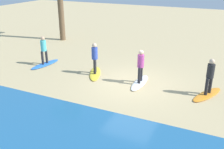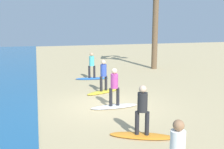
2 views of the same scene
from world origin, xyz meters
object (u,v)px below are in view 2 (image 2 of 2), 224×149
Objects in this scene: surfer_orange at (142,107)px; surfer_blue at (92,63)px; surfboard_white at (114,106)px; surfboard_yellow at (104,91)px; surfboard_orange at (142,136)px; surfboard_blue at (92,78)px; surfer_white at (114,84)px; surfer_yellow at (104,73)px.

surfer_orange is 9.20m from surfer_blue.
surfboard_white is 1.00× the size of surfboard_yellow.
surfboard_orange is 9.20m from surfboard_blue.
surfboard_white is 6.10m from surfer_blue.
surfboard_orange is at bearing -90.00° from surfer_orange.
surfboard_yellow is (5.80, -0.14, 0.00)m from surfboard_orange.
surfer_white is 1.00× the size of surfer_yellow.
surfboard_blue is at bearing -0.89° from surfer_yellow.
surfer_orange and surfer_blue have the same top height.
surfboard_blue is 1.28× the size of surfer_blue.
surfboard_blue is (6.01, -0.21, -0.99)m from surfer_white.
surfer_yellow is (2.61, -0.16, 0.99)m from surfboard_white.
surfboard_blue is at bearing -115.72° from surfboard_yellow.
surfer_orange reaches higher than surfboard_yellow.
surfboard_blue is (9.20, -0.20, 0.00)m from surfboard_orange.
surfer_white is 2.62m from surfer_yellow.
surfboard_white is at bearing 95.35° from surfboard_blue.
surfboard_orange and surfboard_blue have the same top height.
surfboard_orange is 5.80m from surfboard_yellow.
surfboard_white is 0.99m from surfer_white.
surfboard_white is at bearing -65.95° from surfboard_orange.
surfer_yellow is at bearing -1.41° from surfer_orange.
surfer_white is at bearing -1.50° from surfboard_white.
surfboard_white is 1.28× the size of surfer_blue.
surfboard_yellow is 3.54m from surfer_blue.
surfboard_orange is at bearing 178.78° from surfer_blue.
surfer_white is 2.80m from surfboard_yellow.
surfer_white is (0.00, 0.00, 0.99)m from surfboard_white.
surfer_white is at bearing 176.50° from surfer_yellow.
surfer_orange is 3.34m from surfboard_white.
surfboard_orange and surfboard_white have the same top height.
surfer_white is (3.19, 0.02, 0.99)m from surfboard_orange.
surfboard_orange is at bearing 178.59° from surfer_yellow.
surfboard_white is 2.62m from surfboard_yellow.
surfer_blue is (3.40, -0.05, 0.99)m from surfboard_yellow.
surfer_orange is at bearing 88.80° from surfboard_white.
surfer_yellow is 3.54m from surfboard_blue.
surfer_white and surfer_yellow have the same top height.
surfboard_white is 6.02m from surfboard_blue.
surfboard_orange is 1.00× the size of surfboard_blue.
surfboard_yellow is 1.28× the size of surfer_blue.
surfboard_orange is 1.28× the size of surfer_white.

